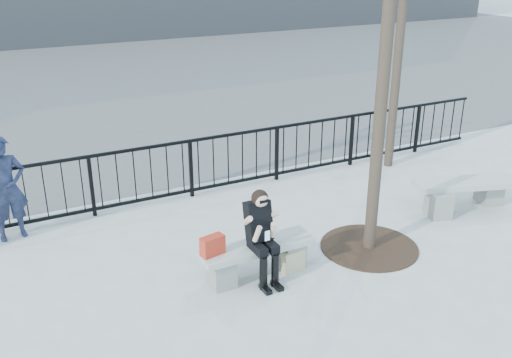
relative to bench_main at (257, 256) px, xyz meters
name	(u,v)px	position (x,y,z in m)	size (l,w,h in m)	color
ground	(257,275)	(0.00, 0.00, -0.30)	(120.00, 120.00, 0.00)	#999994
street_surface	(64,77)	(0.00, 15.00, -0.30)	(60.00, 23.00, 0.01)	#474747
railing	(181,170)	(0.00, 3.00, 0.25)	(14.00, 0.06, 1.10)	black
tree_grate	(369,247)	(1.90, -0.10, -0.29)	(1.50, 1.50, 0.02)	black
bench_main	(257,256)	(0.00, 0.00, 0.00)	(1.65, 0.46, 0.49)	slate
bench_second	(465,192)	(4.26, 0.26, 0.03)	(1.83, 0.51, 0.54)	slate
seated_woman	(262,237)	(0.00, -0.16, 0.37)	(0.50, 0.64, 1.34)	black
handbag	(212,246)	(-0.66, 0.02, 0.32)	(0.32, 0.15, 0.27)	#AD2715
shopping_bag	(293,261)	(0.51, -0.14, -0.14)	(0.35, 0.13, 0.33)	beige
standing_man	(6,188)	(-2.92, 2.80, 0.54)	(0.62, 0.41, 1.69)	black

